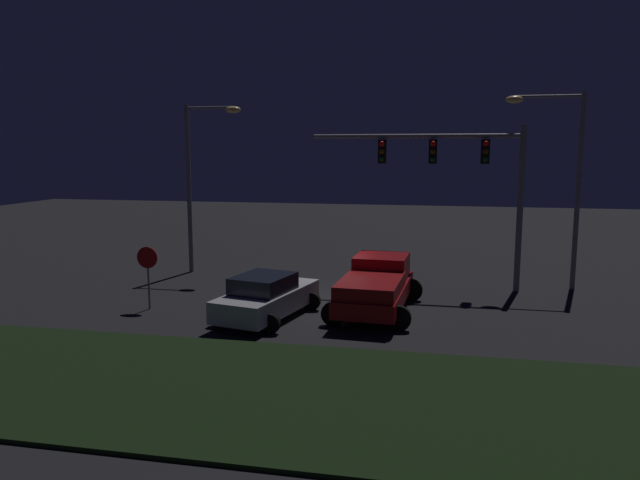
{
  "coord_description": "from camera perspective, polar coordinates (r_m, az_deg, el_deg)",
  "views": [
    {
      "loc": [
        3.87,
        -21.29,
        5.53
      ],
      "look_at": [
        -0.57,
        0.57,
        2.18
      ],
      "focal_mm": 33.47,
      "sensor_mm": 36.0,
      "label": 1
    }
  ],
  "objects": [
    {
      "name": "street_lamp_left",
      "position": [
        27.4,
        -11.42,
        6.86
      ],
      "size": [
        2.63,
        0.44,
        7.55
      ],
      "color": "slate",
      "rests_on": "ground_plane"
    },
    {
      "name": "stop_sign",
      "position": [
        21.65,
        -16.15,
        -2.37
      ],
      "size": [
        0.76,
        0.08,
        2.23
      ],
      "color": "slate",
      "rests_on": "ground_plane"
    },
    {
      "name": "grass_median",
      "position": [
        14.2,
        -5.42,
        -14.21
      ],
      "size": [
        25.84,
        6.56,
        0.1
      ],
      "primitive_type": "cube",
      "color": "black",
      "rests_on": "ground_plane"
    },
    {
      "name": "ground_plane",
      "position": [
        22.34,
        1.16,
        -5.8
      ],
      "size": [
        80.0,
        80.0,
        0.0
      ],
      "primitive_type": "plane",
      "color": "black"
    },
    {
      "name": "street_lamp_right",
      "position": [
        25.47,
        22.16,
        6.64
      ],
      "size": [
        3.01,
        0.44,
        7.78
      ],
      "color": "slate",
      "rests_on": "ground_plane"
    },
    {
      "name": "traffic_signal_gantry",
      "position": [
        24.22,
        12.98,
        6.83
      ],
      "size": [
        8.32,
        0.56,
        6.5
      ],
      "color": "slate",
      "rests_on": "ground_plane"
    },
    {
      "name": "car_sedan",
      "position": [
        19.89,
        -5.15,
        -5.44
      ],
      "size": [
        3.09,
        4.69,
        1.51
      ],
      "rotation": [
        0.0,
        0.0,
        1.35
      ],
      "color": "#B7B7BC",
      "rests_on": "ground_plane"
    },
    {
      "name": "pickup_truck",
      "position": [
        20.77,
        5.45,
        -4.1
      ],
      "size": [
        3.08,
        5.5,
        1.8
      ],
      "rotation": [
        0.0,
        0.0,
        1.51
      ],
      "color": "maroon",
      "rests_on": "ground_plane"
    }
  ]
}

